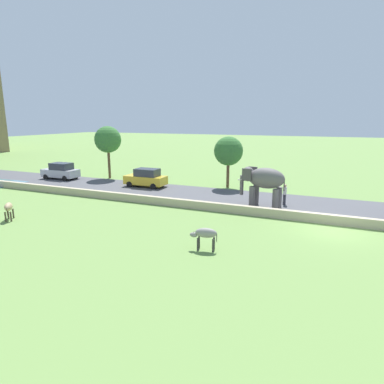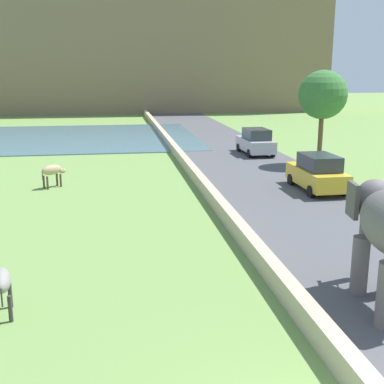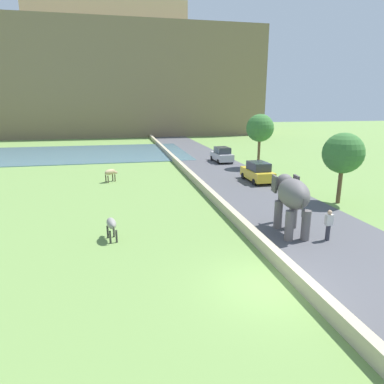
% 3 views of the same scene
% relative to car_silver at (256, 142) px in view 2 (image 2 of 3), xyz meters
% --- Properties ---
extents(road_surface, '(7.00, 120.00, 0.06)m').
position_rel_car_silver_xyz_m(road_surface, '(-1.58, -7.27, -0.87)').
color(road_surface, '#4C4C51').
rests_on(road_surface, ground).
extents(barrier_wall, '(0.40, 110.00, 0.61)m').
position_rel_car_silver_xyz_m(barrier_wall, '(-5.38, -9.27, -0.59)').
color(barrier_wall, tan).
rests_on(barrier_wall, ground).
extents(hill_distant, '(64.00, 28.00, 22.43)m').
position_rel_car_silver_xyz_m(hill_distant, '(-12.58, 46.13, 10.32)').
color(hill_distant, '#7F6B4C').
rests_on(hill_distant, ground).
extents(car_silver, '(1.87, 4.04, 1.80)m').
position_rel_car_silver_xyz_m(car_silver, '(0.00, 0.00, 0.00)').
color(car_silver, '#B7B7BC').
rests_on(car_silver, ground).
extents(car_yellow, '(1.81, 4.01, 1.80)m').
position_rel_car_silver_xyz_m(car_yellow, '(-0.00, -10.65, 0.00)').
color(car_yellow, gold).
rests_on(car_yellow, ground).
extents(cow_grey, '(0.63, 1.42, 1.15)m').
position_rel_car_silver_xyz_m(cow_grey, '(-12.33, -21.37, -0.06)').
color(cow_grey, gray).
rests_on(cow_grey, ground).
extents(cow_tan, '(1.27, 1.16, 1.15)m').
position_rel_car_silver_xyz_m(cow_tan, '(-12.59, -7.85, -0.06)').
color(cow_tan, tan).
rests_on(cow_tan, ground).
extents(tree_near, '(2.87, 2.87, 5.68)m').
position_rel_car_silver_xyz_m(tree_near, '(2.73, -4.37, 3.32)').
color(tree_near, brown).
rests_on(tree_near, ground).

